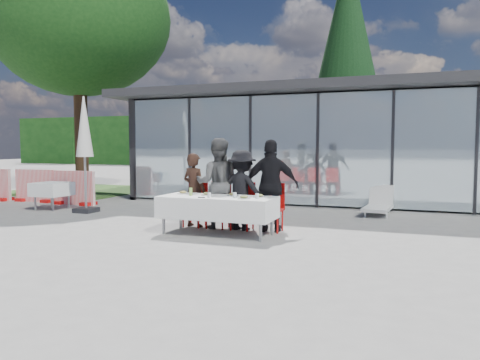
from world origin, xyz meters
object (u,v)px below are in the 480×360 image
Objects in this scene: diner_b at (218,183)px; plate_c at (233,195)px; market_umbrella at (84,135)px; diner_chair_a at (196,201)px; folded_eyeglasses at (201,197)px; juice_bottle at (191,192)px; deciduous_tree at (78,19)px; diner_chair_c at (243,203)px; spare_table_left at (52,189)px; diner_chair_d at (273,205)px; plate_d at (259,196)px; dining_table at (217,207)px; diner_c at (242,190)px; diner_chair_b at (219,202)px; plate_b at (207,194)px; diner_d at (271,186)px; plate_a at (183,193)px; lounger at (379,204)px; diner_a at (194,190)px; conifer_tree at (347,51)px; plate_extra at (244,197)px.

diner_b is 8.01× the size of plate_c.
market_umbrella is (-4.14, 0.92, 1.06)m from diner_b.
diner_chair_a is 1.29m from folded_eyeglasses.
deciduous_tree is (-7.89, 6.39, 5.65)m from juice_bottle.
diner_chair_c is 1.13× the size of spare_table_left.
diner_chair_d reaches higher than plate_d.
deciduous_tree reaches higher than dining_table.
dining_table is 9.57× the size of plate_c.
diner_b is (-0.28, 0.66, 0.41)m from dining_table.
folded_eyeglasses is (-1.00, -0.45, -0.02)m from plate_d.
juice_bottle is at bearing 47.98° from diner_c.
diner_chair_b is 0.72m from plate_b.
diner_chair_a is 4.13× the size of plate_b.
plate_c is 0.08× the size of market_umbrella.
dining_table is 0.82m from diner_b.
dining_table is 4.92m from market_umbrella.
diner_d is at bearing 25.68° from juice_bottle.
diner_c reaches higher than juice_bottle.
juice_bottle is (-0.82, -0.79, 0.29)m from diner_chair_c.
plate_a reaches higher than folded_eyeglasses.
lounger is (3.02, 3.26, -0.69)m from diner_b.
deciduous_tree is (-2.83, 4.68, 5.93)m from spare_table_left.
diner_a is 1.75m from diner_chair_d.
diner_b reaches higher than dining_table.
plate_d is at bearing -49.21° from diner_chair_c.
diner_chair_a is at bearing 180.00° from diner_chair_b.
plate_d is 0.03× the size of deciduous_tree.
diner_chair_c is 4.13× the size of plate_a.
lounger is 0.13× the size of conifer_tree.
diner_d is 2.17× the size of spare_table_left.
diner_chair_c reaches higher than plate_c.
dining_table is 1.64× the size of lounger.
plate_a is 0.08× the size of market_umbrella.
diner_chair_b is 0.83m from plate_c.
plate_c is at bearing 97.32° from diner_c.
diner_c is 1.20× the size of lounger.
diner_chair_c is 0.10× the size of deciduous_tree.
dining_table is at bearing -92.37° from conifer_tree.
conifer_tree is (1.38, 12.70, 5.20)m from diner_a.
lounger is at bearing 52.02° from plate_b.
plate_extra is at bearing -16.90° from spare_table_left.
deciduous_tree is at bearing 143.06° from dining_table.
diner_a reaches higher than plate_a.
plate_extra is at bearing -18.64° from plate_b.
diner_chair_b is 1.36m from plate_extra.
diner_chair_a is at bearing -11.64° from diner_d.
diner_chair_d is (0.63, 0.00, 0.00)m from diner_chair_c.
lounger is at bearing 55.49° from folded_eyeglasses.
diner_b is at bearing -9.78° from diner_chair_a.
diner_b is 1.02m from folded_eyeglasses.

